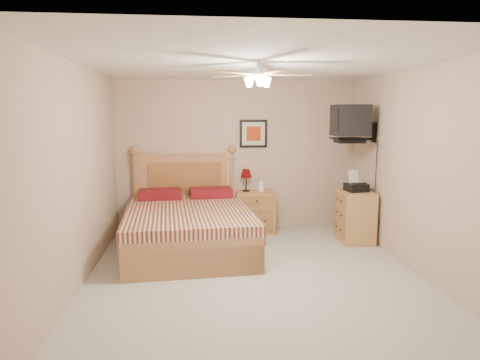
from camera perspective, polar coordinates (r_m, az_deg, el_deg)
name	(u,v)px	position (r m, az deg, el deg)	size (l,w,h in m)	color
floor	(255,277)	(5.27, 2.00, -12.80)	(4.50, 4.50, 0.00)	#AAA59A
ceiling	(256,63)	(4.94, 2.15, 15.29)	(4.00, 4.50, 0.04)	white
wall_back	(237,156)	(7.18, -0.37, 3.24)	(4.00, 0.04, 2.50)	tan
wall_front	(303,222)	(2.78, 8.41, -5.60)	(4.00, 0.04, 2.50)	tan
wall_left	(77,177)	(5.09, -20.86, 0.42)	(0.04, 4.50, 2.50)	tan
wall_right	(420,172)	(5.59, 22.84, 1.00)	(0.04, 4.50, 2.50)	tan
bed	(188,201)	(6.10, -6.89, -2.76)	(1.71, 2.24, 1.45)	#A36C39
nightstand	(255,212)	(7.11, 2.08, -4.25)	(0.63, 0.47, 0.68)	#A67340
table_lamp	(246,180)	(7.05, 0.82, -0.02)	(0.20, 0.20, 0.37)	#550407
lotion_bottle	(261,185)	(6.99, 2.83, -0.69)	(0.09, 0.09, 0.23)	white
framed_picture	(253,134)	(7.16, 1.80, 6.20)	(0.46, 0.04, 0.46)	black
dresser	(355,216)	(6.81, 15.08, -4.66)	(0.46, 0.67, 0.79)	#BA7A50
fax_machine	(356,181)	(6.67, 15.27, -0.15)	(0.29, 0.31, 0.31)	black
magazine_lower	(350,188)	(6.90, 14.48, -1.05)	(0.18, 0.24, 0.02)	#BDB394
magazine_upper	(351,186)	(6.92, 14.62, -0.84)	(0.20, 0.27, 0.02)	gray
wall_tv	(360,123)	(6.66, 15.69, 7.33)	(0.56, 0.46, 0.58)	black
ceiling_fan	(259,74)	(4.73, 2.49, 13.88)	(1.14, 1.14, 0.28)	silver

